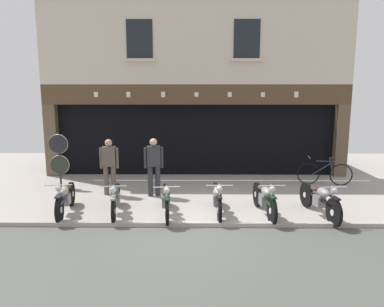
% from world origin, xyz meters
% --- Properties ---
extents(ground, '(22.94, 22.00, 0.18)m').
position_xyz_m(ground, '(0.00, -0.98, -0.04)').
color(ground, '#9F9992').
extents(shop_facade, '(11.24, 4.42, 6.53)m').
position_xyz_m(shop_facade, '(-0.00, 7.00, 1.75)').
color(shop_facade, black).
rests_on(shop_facade, ground).
extents(motorcycle_far_left, '(0.62, 1.97, 0.92)m').
position_xyz_m(motorcycle_far_left, '(-3.26, 0.87, 0.43)').
color(motorcycle_far_left, black).
rests_on(motorcycle_far_left, ground).
extents(motorcycle_left, '(0.62, 1.99, 0.90)m').
position_xyz_m(motorcycle_left, '(-2.00, 0.89, 0.41)').
color(motorcycle_left, black).
rests_on(motorcycle_left, ground).
extents(motorcycle_center_left, '(0.62, 2.00, 0.90)m').
position_xyz_m(motorcycle_center_left, '(-0.74, 0.80, 0.42)').
color(motorcycle_center_left, black).
rests_on(motorcycle_center_left, ground).
extents(motorcycle_center, '(0.62, 1.99, 0.91)m').
position_xyz_m(motorcycle_center, '(0.54, 0.93, 0.42)').
color(motorcycle_center, black).
rests_on(motorcycle_center, ground).
extents(motorcycle_center_right, '(0.62, 2.02, 0.92)m').
position_xyz_m(motorcycle_center_right, '(1.70, 0.87, 0.43)').
color(motorcycle_center_right, black).
rests_on(motorcycle_center_right, ground).
extents(motorcycle_right, '(0.62, 2.10, 0.93)m').
position_xyz_m(motorcycle_right, '(3.04, 0.79, 0.43)').
color(motorcycle_right, black).
rests_on(motorcycle_right, ground).
extents(salesman_left, '(0.56, 0.25, 1.67)m').
position_xyz_m(salesman_left, '(-2.56, 2.63, 0.93)').
color(salesman_left, brown).
rests_on(salesman_left, ground).
extents(shopkeeper_center, '(0.55, 0.28, 1.71)m').
position_xyz_m(shopkeeper_center, '(-1.23, 2.51, 0.96)').
color(shopkeeper_center, '#2D2D33').
rests_on(shopkeeper_center, ground).
extents(tyre_sign_pole, '(0.61, 0.06, 1.72)m').
position_xyz_m(tyre_sign_pole, '(-4.34, 3.43, 1.05)').
color(tyre_sign_pole, '#232328').
rests_on(tyre_sign_pole, ground).
extents(advert_board_near, '(0.69, 0.03, 1.10)m').
position_xyz_m(advert_board_near, '(2.47, 5.40, 1.59)').
color(advert_board_near, silver).
extents(advert_board_far, '(0.80, 0.03, 1.01)m').
position_xyz_m(advert_board_far, '(3.69, 5.40, 1.61)').
color(advert_board_far, silver).
extents(leaning_bicycle, '(1.75, 0.50, 0.95)m').
position_xyz_m(leaning_bicycle, '(4.28, 3.89, 0.38)').
color(leaning_bicycle, black).
rests_on(leaning_bicycle, ground).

